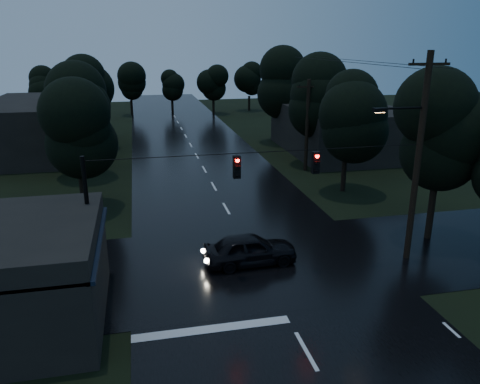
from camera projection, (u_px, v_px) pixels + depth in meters
name	position (u px, v px, depth m)	size (l,w,h in m)	color
main_road	(204.00, 170.00, 39.62)	(12.00, 120.00, 0.02)	black
cross_street	(257.00, 263.00, 22.88)	(60.00, 9.00, 0.02)	black
building_far_right	(340.00, 129.00, 45.51)	(10.00, 14.00, 4.40)	black
building_far_left	(46.00, 127.00, 45.30)	(10.00, 16.00, 5.00)	black
utility_pole_main	(417.00, 156.00, 21.85)	(3.50, 0.30, 10.00)	black
utility_pole_far	(307.00, 124.00, 38.26)	(2.00, 0.30, 7.50)	black
anchor_pole_left	(89.00, 226.00, 19.50)	(0.18, 0.18, 6.00)	black
span_signals	(276.00, 164.00, 20.45)	(15.00, 0.37, 1.12)	black
tree_corner_near	(442.00, 130.00, 24.01)	(4.48, 4.48, 9.44)	black
tree_left_a	(76.00, 129.00, 28.74)	(3.92, 3.92, 8.26)	black
tree_left_b	(79.00, 106.00, 35.94)	(4.20, 4.20, 8.85)	black
tree_left_c	(83.00, 89.00, 45.00)	(4.48, 4.48, 9.44)	black
tree_right_a	(348.00, 113.00, 32.29)	(4.20, 4.20, 8.85)	black
tree_right_b	(315.00, 95.00, 39.73)	(4.48, 4.48, 9.44)	black
tree_right_c	(286.00, 81.00, 49.04)	(4.76, 4.76, 10.03)	black
car	(250.00, 249.00, 22.61)	(1.81, 4.51, 1.54)	black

